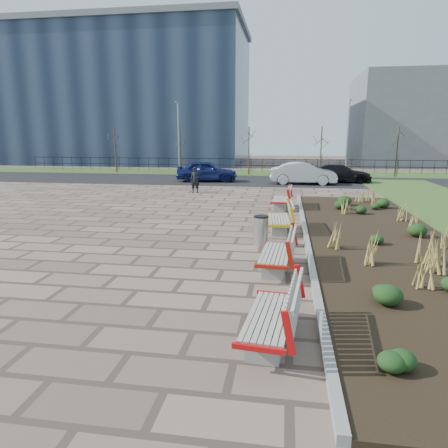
% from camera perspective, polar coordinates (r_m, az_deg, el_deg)
% --- Properties ---
extents(ground, '(120.00, 120.00, 0.00)m').
position_cam_1_polar(ground, '(9.18, -12.37, -9.25)').
color(ground, '#7D6656').
rests_on(ground, ground).
extents(planting_bed, '(4.50, 18.00, 0.10)m').
position_cam_1_polar(planting_bed, '(13.69, 21.45, -2.33)').
color(planting_bed, black).
rests_on(planting_bed, ground).
extents(planting_curb, '(0.16, 18.00, 0.15)m').
position_cam_1_polar(planting_curb, '(13.35, 11.66, -1.95)').
color(planting_curb, gray).
rests_on(planting_curb, ground).
extents(grass_verge_far, '(80.00, 5.00, 0.04)m').
position_cam_1_polar(grass_verge_far, '(36.22, 3.73, 7.28)').
color(grass_verge_far, '#33511E').
rests_on(grass_verge_far, ground).
extents(road, '(80.00, 7.00, 0.02)m').
position_cam_1_polar(road, '(30.28, 2.71, 6.23)').
color(road, black).
rests_on(road, ground).
extents(bench_a, '(1.12, 2.18, 1.00)m').
position_cam_1_polar(bench_a, '(6.78, 6.52, -12.53)').
color(bench_a, red).
rests_on(bench_a, ground).
extents(bench_b, '(1.04, 2.15, 1.00)m').
position_cam_1_polar(bench_b, '(10.18, 7.39, -3.89)').
color(bench_b, '#A5180B').
rests_on(bench_b, ground).
extents(bench_c, '(1.02, 2.15, 1.00)m').
position_cam_1_polar(bench_c, '(14.29, 7.86, 0.90)').
color(bench_c, yellow).
rests_on(bench_c, ground).
extents(bench_d, '(0.99, 2.14, 1.00)m').
position_cam_1_polar(bench_d, '(18.83, 8.13, 3.72)').
color(bench_d, red).
rests_on(bench_d, ground).
extents(litter_bin, '(0.45, 0.45, 0.92)m').
position_cam_1_polar(litter_bin, '(12.40, 5.29, -1.02)').
color(litter_bin, '#B2B2B7').
rests_on(litter_bin, ground).
extents(pedestrian, '(0.56, 0.37, 1.53)m').
position_cam_1_polar(pedestrian, '(23.78, -4.14, 6.30)').
color(pedestrian, black).
rests_on(pedestrian, ground).
extents(car_blue, '(4.61, 2.32, 1.51)m').
position_cam_1_polar(car_blue, '(29.54, -2.47, 7.56)').
color(car_blue, navy).
rests_on(car_blue, road).
extents(car_silver, '(4.53, 1.60, 1.49)m').
position_cam_1_polar(car_silver, '(28.40, 11.27, 7.12)').
color(car_silver, '#B3B5BB').
rests_on(car_silver, road).
extents(car_black, '(4.53, 2.06, 1.28)m').
position_cam_1_polar(car_black, '(30.23, 16.22, 6.98)').
color(car_black, black).
rests_on(car_black, road).
extents(tree_a, '(1.40, 1.40, 4.00)m').
position_cam_1_polar(tree_a, '(37.65, -15.25, 10.16)').
color(tree_a, '#4C3D2D').
rests_on(tree_a, grass_verge_far).
extents(tree_b, '(1.40, 1.40, 4.00)m').
position_cam_1_polar(tree_b, '(35.65, -6.25, 10.41)').
color(tree_b, '#4C3D2D').
rests_on(tree_b, grass_verge_far).
extents(tree_c, '(1.40, 1.40, 4.00)m').
position_cam_1_polar(tree_c, '(34.59, 3.55, 10.39)').
color(tree_c, '#4C3D2D').
rests_on(tree_c, grass_verge_far).
extents(tree_d, '(1.40, 1.40, 4.00)m').
position_cam_1_polar(tree_d, '(34.56, 13.67, 10.06)').
color(tree_d, '#4C3D2D').
rests_on(tree_d, grass_verge_far).
extents(tree_e, '(1.40, 1.40, 4.00)m').
position_cam_1_polar(tree_e, '(35.55, 23.47, 9.45)').
color(tree_e, '#4C3D2D').
rests_on(tree_e, grass_verge_far).
extents(lamp_west, '(0.24, 0.60, 6.00)m').
position_cam_1_polar(lamp_west, '(35.14, -6.51, 12.00)').
color(lamp_west, gray).
rests_on(lamp_west, grass_verge_far).
extents(lamp_east, '(0.24, 0.60, 6.00)m').
position_cam_1_polar(lamp_east, '(34.26, 17.22, 11.52)').
color(lamp_east, gray).
rests_on(lamp_east, grass_verge_far).
extents(railing_fence, '(44.00, 0.10, 1.20)m').
position_cam_1_polar(railing_fence, '(37.65, 3.95, 8.43)').
color(railing_fence, black).
rests_on(railing_fence, grass_verge_far).
extents(building_glass, '(40.00, 14.00, 15.00)m').
position_cam_1_polar(building_glass, '(54.29, -19.70, 16.28)').
color(building_glass, '#192338').
rests_on(building_glass, ground).
extents(building_grey, '(18.00, 12.00, 10.00)m').
position_cam_1_polar(building_grey, '(52.70, 28.17, 12.95)').
color(building_grey, slate).
rests_on(building_grey, ground).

